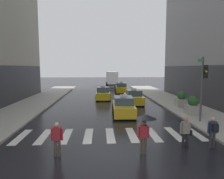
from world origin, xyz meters
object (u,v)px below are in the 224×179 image
Objects in this scene: pedestrian_with_backpack at (213,130)px; planter_mid_block at (181,100)px; planter_near_corner at (193,106)px; traffic_light_pole at (203,80)px; pedestrian_plain_coat at (57,137)px; pedestrian_with_handbag at (186,131)px; taxi_fourth at (121,88)px; box_truck at (112,78)px; taxi_second at (134,97)px; pedestrian_with_umbrella at (145,123)px; taxi_third at (103,94)px; taxi_lead at (123,107)px.

pedestrian_with_backpack is 10.75m from planter_mid_block.
planter_near_corner is at bearing 72.21° from pedestrian_with_backpack.
traffic_light_pole reaches higher than pedestrian_plain_coat.
taxi_fourth is at bearing 91.86° from pedestrian_with_handbag.
taxi_fourth is at bearing -84.12° from box_truck.
taxi_second is 2.76× the size of pedestrian_with_backpack.
pedestrian_with_umbrella is at bearing -97.22° from taxi_second.
traffic_light_pole is 3.00× the size of planter_mid_block.
pedestrian_with_umbrella is (1.78, -17.33, 0.79)m from taxi_third.
taxi_third is at bearing 120.48° from traffic_light_pole.
traffic_light_pole is 29.90m from box_truck.
traffic_light_pole is at bearing 54.78° from pedestrian_with_handbag.
taxi_third is 0.60× the size of box_truck.
taxi_fourth is at bearing 101.71° from traffic_light_pole.
taxi_second is 7.53m from planter_near_corner.
box_truck reaches higher than pedestrian_plain_coat.
pedestrian_plain_coat is (-5.88, -13.75, 0.21)m from taxi_second.
traffic_light_pole is 0.63× the size of box_truck.
pedestrian_plain_coat is 1.03× the size of planter_near_corner.
taxi_fourth is 2.87× the size of planter_near_corner.
planter_near_corner reaches higher than pedestrian_with_handbag.
pedestrian_plain_coat is at bearing -113.14° from taxi_second.
taxi_second is 13.36m from pedestrian_with_backpack.
pedestrian_with_umbrella is (-0.39, -34.50, -0.34)m from box_truck.
pedestrian_plain_coat is (-4.05, -8.26, 0.21)m from taxi_lead.
traffic_light_pole reaches higher than pedestrian_with_handbag.
planter_near_corner is (2.22, 6.91, -0.10)m from pedestrian_with_backpack.
pedestrian_plain_coat is 1.03× the size of planter_mid_block.
box_truck is at bearing 93.05° from pedestrian_with_handbag.
pedestrian_with_handbag is (3.98, -16.85, 0.21)m from taxi_third.
pedestrian_with_backpack and pedestrian_plain_coat have the same top height.
box_truck is 34.08m from pedestrian_with_handbag.
taxi_lead is 1.01× the size of taxi_third.
taxi_lead is 2.79× the size of pedestrian_with_backpack.
pedestrian_with_handbag is at bearing -125.22° from traffic_light_pole.
taxi_second is at bearing 71.57° from taxi_lead.
planter_mid_block is at bearing 75.71° from pedestrian_with_backpack.
pedestrian_plain_coat is at bearing -97.74° from taxi_third.
planter_near_corner is at bearing -78.63° from box_truck.
box_truck is 4.58× the size of pedestrian_with_backpack.
taxi_lead reaches higher than pedestrian_with_handbag.
pedestrian_plain_coat is at bearing -151.75° from traffic_light_pole.
pedestrian_with_handbag is 1.00× the size of pedestrian_plain_coat.
taxi_second is (1.83, 5.49, 0.00)m from taxi_lead.
pedestrian_with_umbrella is at bearing -172.96° from pedestrian_with_backpack.
taxi_fourth reaches higher than pedestrian_with_backpack.
traffic_light_pole reaches higher than planter_near_corner.
planter_mid_block is at bearing -70.32° from taxi_fourth.
pedestrian_plain_coat is (-4.53, -34.58, -0.91)m from box_truck.
pedestrian_with_backpack is at bearing -72.24° from taxi_third.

